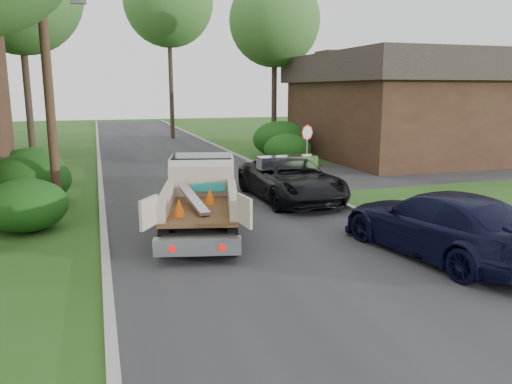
{
  "coord_description": "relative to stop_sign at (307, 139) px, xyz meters",
  "views": [
    {
      "loc": [
        -4.12,
        -12.42,
        4.05
      ],
      "look_at": [
        0.09,
        0.79,
        1.2
      ],
      "focal_mm": 35.0,
      "sensor_mm": 36.0,
      "label": 1
    }
  ],
  "objects": [
    {
      "name": "ground",
      "position": [
        -5.2,
        -9.0,
        -1.78
      ],
      "size": [
        120.0,
        120.0,
        0.0
      ],
      "primitive_type": "plane",
      "color": "#274C15",
      "rests_on": "ground"
    },
    {
      "name": "road",
      "position": [
        -5.2,
        1.0,
        -1.77
      ],
      "size": [
        8.0,
        90.0,
        0.02
      ],
      "primitive_type": "cube",
      "color": "#28282B",
      "rests_on": "ground"
    },
    {
      "name": "side_street",
      "position": [
        6.8,
        0.0,
        -1.77
      ],
      "size": [
        16.0,
        7.0,
        0.02
      ],
      "primitive_type": "cube",
      "color": "#28282B",
      "rests_on": "ground"
    },
    {
      "name": "curb_left",
      "position": [
        -9.3,
        1.0,
        -1.72
      ],
      "size": [
        0.2,
        90.0,
        0.12
      ],
      "primitive_type": "cube",
      "color": "#9E9E99",
      "rests_on": "ground"
    },
    {
      "name": "curb_right",
      "position": [
        -1.1,
        1.0,
        -1.72
      ],
      "size": [
        0.2,
        90.0,
        0.12
      ],
      "primitive_type": "cube",
      "color": "#9E9E99",
      "rests_on": "ground"
    },
    {
      "name": "stop_sign",
      "position": [
        0.0,
        0.0,
        0.0
      ],
      "size": [
        0.71,
        0.32,
        2.48
      ],
      "color": "slate",
      "rests_on": "ground"
    },
    {
      "name": "utility_pole",
      "position": [
        -10.68,
        -4.02,
        3.4
      ],
      "size": [
        2.42,
        1.25,
        10.0
      ],
      "color": "#382619",
      "rests_on": "ground"
    },
    {
      "name": "house_right",
      "position": [
        7.8,
        5.0,
        1.38
      ],
      "size": [
        9.72,
        12.96,
        6.2
      ],
      "rotation": [
        0.0,
        0.0,
        1.57
      ],
      "color": "#392117",
      "rests_on": "ground"
    },
    {
      "name": "hedge_left_a",
      "position": [
        -11.4,
        -6.0,
        -1.01
      ],
      "size": [
        2.34,
        2.34,
        1.53
      ],
      "primitive_type": "ellipsoid",
      "color": "#153B0D",
      "rests_on": "ground"
    },
    {
      "name": "hedge_left_b",
      "position": [
        -11.7,
        -2.5,
        -0.84
      ],
      "size": [
        2.86,
        2.86,
        1.87
      ],
      "primitive_type": "ellipsoid",
      "color": "#153B0D",
      "rests_on": "ground"
    },
    {
      "name": "hedge_left_c",
      "position": [
        -12.0,
        1.0,
        -0.93
      ],
      "size": [
        2.6,
        2.6,
        1.7
      ],
      "primitive_type": "ellipsoid",
      "color": "#153B0D",
      "rests_on": "ground"
    },
    {
      "name": "hedge_right_a",
      "position": [
        0.6,
        4.0,
        -0.93
      ],
      "size": [
        2.6,
        2.6,
        1.7
      ],
      "primitive_type": "ellipsoid",
      "color": "#153B0D",
      "rests_on": "ground"
    },
    {
      "name": "hedge_right_b",
      "position": [
        1.3,
        7.0,
        -0.67
      ],
      "size": [
        3.38,
        3.38,
        2.21
      ],
      "primitive_type": "ellipsoid",
      "color": "#153B0D",
      "rests_on": "ground"
    },
    {
      "name": "tree_right_far",
      "position": [
        2.3,
        11.0,
        6.7
      ],
      "size": [
        6.0,
        6.0,
        11.5
      ],
      "color": "#2D2119",
      "rests_on": "ground"
    },
    {
      "name": "tree_center_far",
      "position": [
        -3.2,
        21.0,
        9.2
      ],
      "size": [
        7.2,
        7.2,
        14.6
      ],
      "color": "#2D2119",
      "rests_on": "ground"
    },
    {
      "name": "flatbed_truck",
      "position": [
        -6.48,
        -7.18,
        -0.66
      ],
      "size": [
        3.42,
        5.76,
        2.05
      ],
      "rotation": [
        0.0,
        0.0,
        -0.23
      ],
      "color": "black",
      "rests_on": "ground"
    },
    {
      "name": "black_pickup",
      "position": [
        -2.56,
        -4.45,
        -0.99
      ],
      "size": [
        2.75,
        5.74,
        1.58
      ],
      "primitive_type": "imported",
      "rotation": [
        0.0,
        0.0,
        0.02
      ],
      "color": "black",
      "rests_on": "ground"
    },
    {
      "name": "navy_suv",
      "position": [
        -1.4,
        -11.5,
        -0.96
      ],
      "size": [
        3.1,
        5.89,
        1.63
      ],
      "primitive_type": "imported",
      "rotation": [
        0.0,
        0.0,
        3.29
      ],
      "color": "black",
      "rests_on": "ground"
    }
  ]
}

